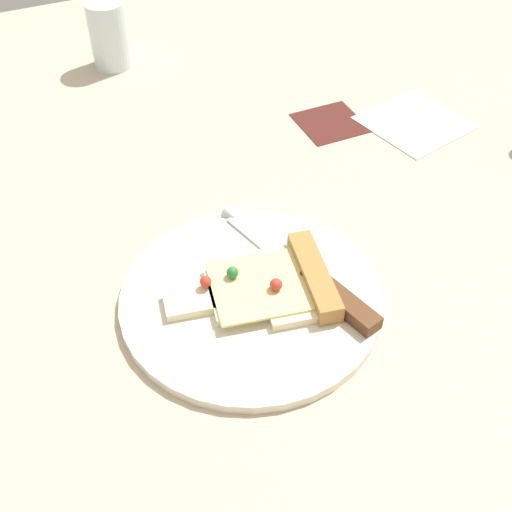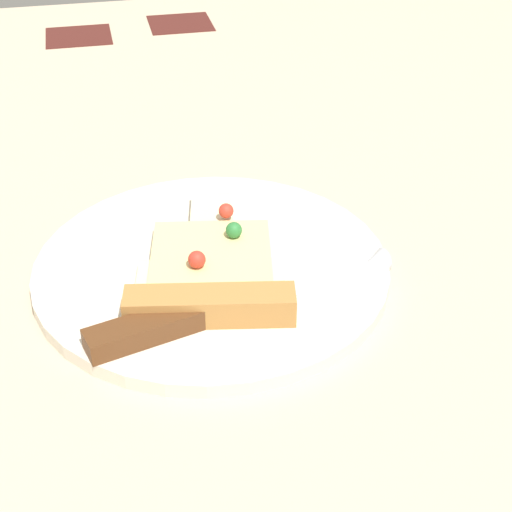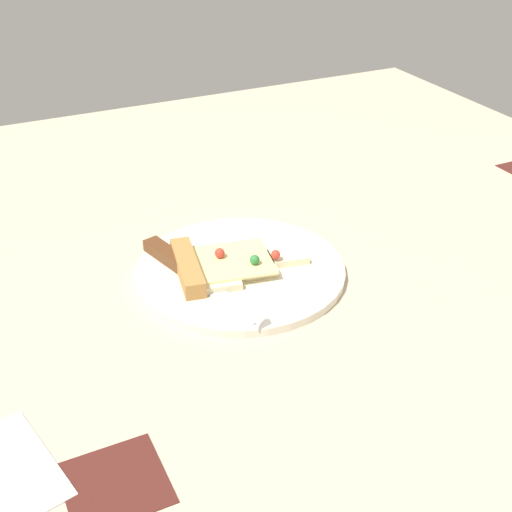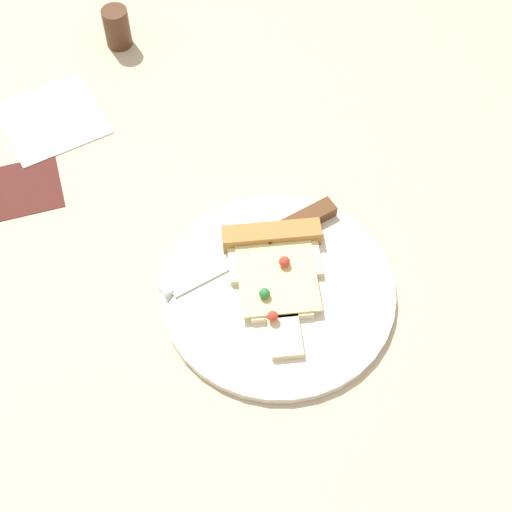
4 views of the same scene
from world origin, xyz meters
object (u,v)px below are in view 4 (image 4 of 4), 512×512
(pizza_slice, at_px, (276,267))
(knife, at_px, (267,240))
(plate, at_px, (278,292))
(napkin, at_px, (52,118))
(pepper_shaker, at_px, (117,27))

(pizza_slice, distance_m, knife, 0.04)
(plate, xyz_separation_m, knife, (-0.07, 0.01, 0.01))
(pizza_slice, xyz_separation_m, napkin, (-0.33, -0.22, -0.02))
(knife, bearing_deg, napkin, 22.61)
(knife, xyz_separation_m, napkin, (-0.29, -0.22, -0.02))
(knife, xyz_separation_m, pepper_shaker, (-0.41, -0.10, 0.01))
(knife, height_order, pepper_shaker, pepper_shaker)
(pizza_slice, xyz_separation_m, pepper_shaker, (-0.45, -0.10, 0.01))
(pepper_shaker, distance_m, napkin, 0.17)
(pizza_slice, height_order, pepper_shaker, pepper_shaker)
(pizza_slice, xyz_separation_m, knife, (-0.04, 0.00, -0.00))
(pizza_slice, distance_m, napkin, 0.40)
(knife, bearing_deg, plate, 158.76)
(knife, bearing_deg, pepper_shaker, -1.00)
(pizza_slice, bearing_deg, napkin, -45.61)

